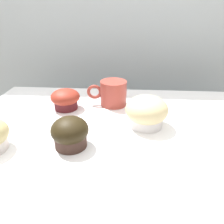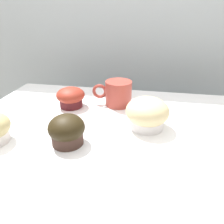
{
  "view_description": "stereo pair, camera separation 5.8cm",
  "coord_description": "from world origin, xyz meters",
  "px_view_note": "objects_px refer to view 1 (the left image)",
  "views": [
    {
      "loc": [
        -0.04,
        -0.5,
        1.25
      ],
      "look_at": [
        -0.07,
        0.02,
        1.0
      ],
      "focal_mm": 35.0,
      "sensor_mm": 36.0,
      "label": 1
    },
    {
      "loc": [
        0.02,
        -0.5,
        1.25
      ],
      "look_at": [
        -0.07,
        0.02,
        1.0
      ],
      "focal_mm": 35.0,
      "sensor_mm": 36.0,
      "label": 2
    }
  ],
  "objects_px": {
    "coffee_cup": "(113,93)",
    "muffin_front_left": "(70,133)",
    "muffin_back_left": "(65,99)",
    "muffin_back_right": "(146,112)"
  },
  "relations": [
    {
      "from": "muffin_back_right",
      "to": "muffin_front_left",
      "type": "xyz_separation_m",
      "value": [
        -0.18,
        -0.11,
        -0.01
      ]
    },
    {
      "from": "muffin_back_left",
      "to": "muffin_back_right",
      "type": "relative_size",
      "value": 0.8
    },
    {
      "from": "coffee_cup",
      "to": "muffin_back_left",
      "type": "bearing_deg",
      "value": -164.24
    },
    {
      "from": "muffin_front_left",
      "to": "coffee_cup",
      "type": "relative_size",
      "value": 0.67
    },
    {
      "from": "muffin_back_left",
      "to": "muffin_front_left",
      "type": "xyz_separation_m",
      "value": [
        0.07,
        -0.21,
        0.0
      ]
    },
    {
      "from": "muffin_back_left",
      "to": "muffin_front_left",
      "type": "relative_size",
      "value": 1.06
    },
    {
      "from": "muffin_front_left",
      "to": "coffee_cup",
      "type": "bearing_deg",
      "value": 71.56
    },
    {
      "from": "muffin_back_left",
      "to": "muffin_back_right",
      "type": "height_order",
      "value": "muffin_back_right"
    },
    {
      "from": "muffin_back_left",
      "to": "coffee_cup",
      "type": "bearing_deg",
      "value": 15.76
    },
    {
      "from": "coffee_cup",
      "to": "muffin_front_left",
      "type": "bearing_deg",
      "value": -108.44
    }
  ]
}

